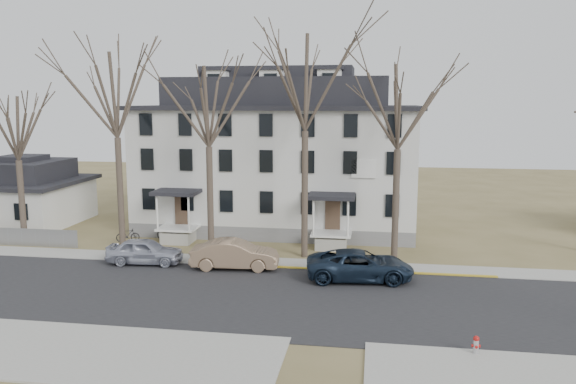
% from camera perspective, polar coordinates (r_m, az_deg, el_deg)
% --- Properties ---
extents(ground, '(120.00, 120.00, 0.00)m').
position_cam_1_polar(ground, '(26.19, -3.28, -12.24)').
color(ground, olive).
rests_on(ground, ground).
extents(main_road, '(120.00, 10.00, 0.04)m').
position_cam_1_polar(main_road, '(28.02, -2.41, -10.77)').
color(main_road, '#27272A').
rests_on(main_road, ground).
extents(far_sidewalk, '(120.00, 2.00, 0.08)m').
position_cam_1_polar(far_sidewalk, '(33.63, -0.41, -7.32)').
color(far_sidewalk, '#A09F97').
rests_on(far_sidewalk, ground).
extents(near_sidewalk_left, '(20.00, 5.00, 0.08)m').
position_cam_1_polar(near_sidewalk_left, '(24.89, -24.85, -14.30)').
color(near_sidewalk_left, '#A09F97').
rests_on(near_sidewalk_left, ground).
extents(yellow_curb, '(14.00, 0.25, 0.06)m').
position_cam_1_polar(yellow_curb, '(32.37, 8.18, -8.08)').
color(yellow_curb, gold).
rests_on(yellow_curb, ground).
extents(boarding_house, '(20.80, 12.36, 12.05)m').
position_cam_1_polar(boarding_house, '(42.60, -0.94, 3.56)').
color(boarding_house, slate).
rests_on(boarding_house, ground).
extents(small_house, '(8.70, 8.70, 5.00)m').
position_cam_1_polar(small_house, '(48.76, -25.20, -0.31)').
color(small_house, silver).
rests_on(small_house, ground).
extents(tree_far_left, '(8.40, 8.40, 13.72)m').
position_cam_1_polar(tree_far_left, '(37.32, -17.15, 10.00)').
color(tree_far_left, '#473B31').
rests_on(tree_far_left, ground).
extents(tree_mid_left, '(7.80, 7.80, 12.74)m').
position_cam_1_polar(tree_mid_left, '(35.13, -8.13, 9.17)').
color(tree_mid_left, '#473B31').
rests_on(tree_mid_left, ground).
extents(tree_center, '(9.00, 9.00, 14.70)m').
position_cam_1_polar(tree_center, '(33.92, 1.76, 11.77)').
color(tree_center, '#473B31').
rests_on(tree_center, ground).
extents(tree_mid_right, '(7.80, 7.80, 12.74)m').
position_cam_1_polar(tree_mid_right, '(33.65, 11.21, 9.09)').
color(tree_mid_right, '#473B31').
rests_on(tree_mid_right, ground).
extents(tree_bungalow, '(6.60, 6.60, 10.78)m').
position_cam_1_polar(tree_bungalow, '(40.86, -25.92, 6.26)').
color(tree_bungalow, '#473B31').
rests_on(tree_bungalow, ground).
extents(car_silver, '(4.58, 2.11, 1.52)m').
position_cam_1_polar(car_silver, '(34.46, -14.33, -5.89)').
color(car_silver, '#ABAFC1').
rests_on(car_silver, ground).
extents(car_tan, '(5.16, 2.19, 1.65)m').
position_cam_1_polar(car_tan, '(32.59, -5.43, -6.39)').
color(car_tan, '#896E54').
rests_on(car_tan, ground).
extents(car_navy, '(5.98, 3.22, 1.60)m').
position_cam_1_polar(car_navy, '(30.72, 7.32, -7.46)').
color(car_navy, '#152233').
rests_on(car_navy, ground).
extents(bicycle_left, '(1.87, 0.90, 0.94)m').
position_cam_1_polar(bicycle_left, '(39.91, -12.05, -4.17)').
color(bicycle_left, black).
rests_on(bicycle_left, ground).
extents(bicycle_right, '(1.62, 1.00, 0.94)m').
position_cam_1_polar(bicycle_right, '(40.07, -15.97, -4.28)').
color(bicycle_right, black).
rests_on(bicycle_right, ground).
extents(fire_hydrant, '(0.32, 0.30, 0.78)m').
position_cam_1_polar(fire_hydrant, '(23.22, 18.55, -14.56)').
color(fire_hydrant, '#B7B7BA').
rests_on(fire_hydrant, ground).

